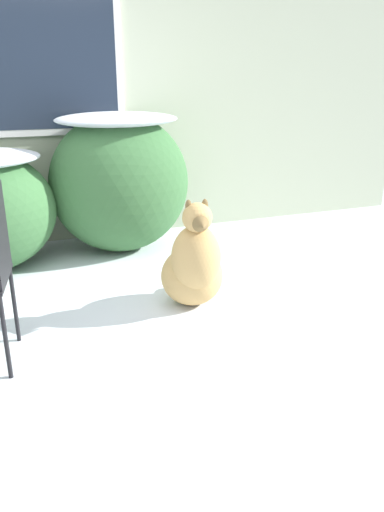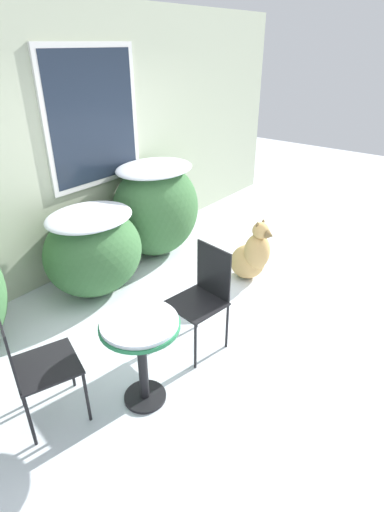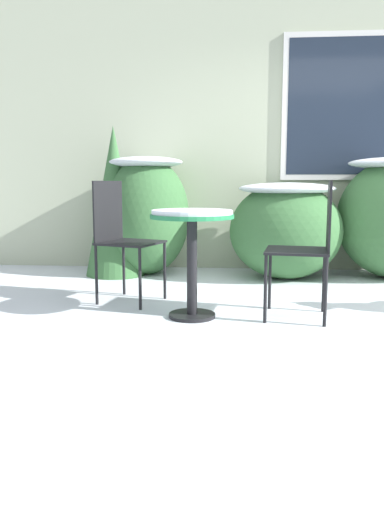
{
  "view_description": "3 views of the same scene",
  "coord_description": "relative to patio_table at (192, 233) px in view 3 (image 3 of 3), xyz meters",
  "views": [
    {
      "loc": [
        -0.32,
        -2.63,
        1.53
      ],
      "look_at": [
        0.81,
        0.38,
        0.35
      ],
      "focal_mm": 35.0,
      "sensor_mm": 36.0,
      "label": 1
    },
    {
      "loc": [
        -2.93,
        -1.72,
        2.57
      ],
      "look_at": [
        0.0,
        0.6,
        0.55
      ],
      "focal_mm": 28.0,
      "sensor_mm": 36.0,
      "label": 2
    },
    {
      "loc": [
        -1.06,
        -3.52,
        0.97
      ],
      "look_at": [
        -1.35,
        0.02,
        0.45
      ],
      "focal_mm": 35.0,
      "sensor_mm": 36.0,
      "label": 3
    }
  ],
  "objects": [
    {
      "name": "patio_table",
      "position": [
        0.0,
        0.0,
        0.0
      ],
      "size": [
        0.6,
        0.6,
        0.78
      ],
      "color": "black",
      "rests_on": "ground_plane"
    },
    {
      "name": "patio_chair_near_table",
      "position": [
        -0.62,
        0.47,
        -0.07
      ],
      "size": [
        0.57,
        0.57,
        0.99
      ],
      "rotation": [
        0.0,
        0.0,
        1.22
      ],
      "color": "black",
      "rests_on": "ground_plane"
    },
    {
      "name": "evergreen_bush",
      "position": [
        -0.95,
        1.64,
        0.16
      ],
      "size": [
        0.63,
        0.63,
        1.56
      ],
      "color": "#386638",
      "rests_on": "ground_plane"
    },
    {
      "name": "ground_plane",
      "position": [
        1.35,
        -0.02,
        -0.62
      ],
      "size": [
        16.0,
        16.0,
        0.0
      ],
      "primitive_type": "plane",
      "color": "silver"
    },
    {
      "name": "shrub_middle",
      "position": [
        0.83,
        1.57,
        -0.1
      ],
      "size": [
        1.14,
        0.99,
        0.98
      ],
      "color": "#386638",
      "rests_on": "ground_plane"
    },
    {
      "name": "patio_chair_far_side",
      "position": [
        0.84,
        0.05,
        -0.07
      ],
      "size": [
        0.5,
        0.5,
        0.99
      ],
      "rotation": [
        0.0,
        0.0,
        -1.72
      ],
      "color": "black",
      "rests_on": "ground_plane"
    },
    {
      "name": "house_wall",
      "position": [
        1.36,
        2.18,
        0.89
      ],
      "size": [
        8.0,
        0.1,
        2.99
      ],
      "color": "#B2BC9E",
      "rests_on": "ground_plane"
    },
    {
      "name": "shrub_left",
      "position": [
        -0.63,
        1.71,
        0.04
      ],
      "size": [
        0.91,
        0.93,
        1.25
      ],
      "color": "#386638",
      "rests_on": "ground_plane"
    }
  ]
}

